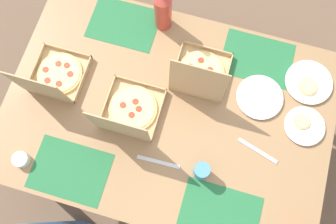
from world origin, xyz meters
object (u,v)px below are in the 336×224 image
Objects in this scene: plate_far_left at (304,126)px; soda_bottle at (163,10)px; plate_middle at (308,83)px; condiment_bowl at (21,160)px; cup_dark at (201,171)px; pizza_box_corner_left at (200,74)px; plate_near_left at (259,97)px; pizza_box_edge_far at (55,77)px; pizza_box_corner_right at (130,112)px.

soda_bottle is at bearing -23.20° from plate_far_left.
condiment_bowl is at bearing 31.74° from plate_middle.
cup_dark is at bearing 40.03° from plate_far_left.
pizza_box_corner_left is 1.53× the size of plate_far_left.
pizza_box_corner_left reaches higher than plate_middle.
pizza_box_corner_left is at bearing -74.81° from cup_dark.
condiment_bowl is at bearing 31.44° from plate_near_left.
pizza_box_edge_far is at bearing 17.22° from pizza_box_corner_left.
soda_bottle reaches higher than pizza_box_corner_left.
pizza_box_corner_right is 0.91m from plate_middle.
condiment_bowl is (0.01, 0.43, -0.03)m from pizza_box_edge_far.
pizza_box_corner_right is 1.56× the size of plate_far_left.
plate_middle reaches higher than plate_near_left.
pizza_box_corner_left reaches higher than plate_far_left.
plate_middle is 3.21× the size of condiment_bowl.
pizza_box_corner_left is 2.77× the size of cup_dark.
pizza_box_edge_far is 1.02m from plate_near_left.
pizza_box_edge_far reaches higher than condiment_bowl.
pizza_box_corner_left is 1.27× the size of plate_middle.
plate_middle is (0.02, -0.23, 0.00)m from plate_far_left.
pizza_box_corner_right is 1.32× the size of plate_near_left.
soda_bottle reaches higher than plate_middle.
plate_near_left is 0.65m from soda_bottle.
plate_far_left is at bearing 94.47° from plate_middle.
condiment_bowl is at bearing 88.15° from pizza_box_edge_far.
soda_bottle is (0.58, -0.27, 0.12)m from plate_near_left.
soda_bottle is at bearing -90.96° from pizza_box_corner_right.
plate_near_left is 2.14× the size of cup_dark.
plate_far_left is at bearing 156.80° from soda_bottle.
pizza_box_corner_right reaches higher than pizza_box_corner_left.
plate_middle is at bearing -153.20° from pizza_box_corner_right.
plate_near_left is 0.48m from cup_dark.
plate_far_left is 1.36m from condiment_bowl.
condiment_bowl is at bearing 23.23° from plate_far_left.
pizza_box_edge_far is at bearing -91.85° from condiment_bowl.
pizza_box_corner_left is at bearing -133.68° from pizza_box_corner_right.
pizza_box_corner_right is 4.15× the size of condiment_bowl.
pizza_box_corner_right is 0.54m from soda_bottle.
plate_far_left is at bearing -139.97° from cup_dark.
plate_far_left is 0.90m from soda_bottle.
pizza_box_corner_right reaches higher than pizza_box_edge_far.
soda_bottle is 0.81m from cup_dark.
soda_bottle reaches higher than plate_near_left.
pizza_box_edge_far is 1.26m from plate_middle.
plate_middle is at bearing -148.26° from condiment_bowl.
pizza_box_edge_far is 0.72m from pizza_box_corner_left.
soda_bottle reaches higher than cup_dark.
soda_bottle is (0.80, -0.12, 0.12)m from plate_middle.
plate_middle is 1.02× the size of plate_near_left.
pizza_box_corner_right is 0.64m from plate_near_left.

